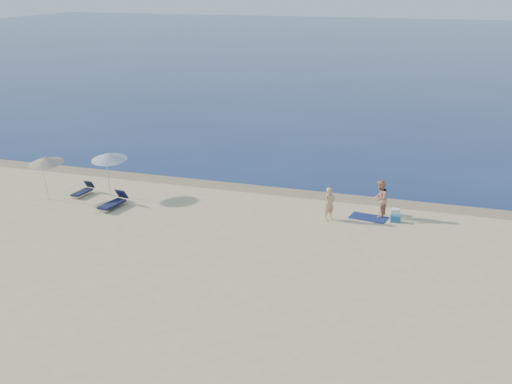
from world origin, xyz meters
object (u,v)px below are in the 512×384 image
at_px(person_left, 329,204).
at_px(person_right, 380,199).
at_px(umbrella_near, 109,157).
at_px(blue_cooler, 396,219).

relative_size(person_left, person_right, 0.87).
bearing_deg(person_right, umbrella_near, -79.59).
bearing_deg(person_left, blue_cooler, -38.70).
xyz_separation_m(person_left, umbrella_near, (-12.06, -0.02, 1.36)).
distance_m(person_left, blue_cooler, 3.29).
relative_size(blue_cooler, umbrella_near, 0.19).
height_order(person_right, blue_cooler, person_right).
height_order(person_left, blue_cooler, person_left).
bearing_deg(umbrella_near, blue_cooler, -4.35).
xyz_separation_m(person_right, umbrella_near, (-14.35, -1.23, 1.23)).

